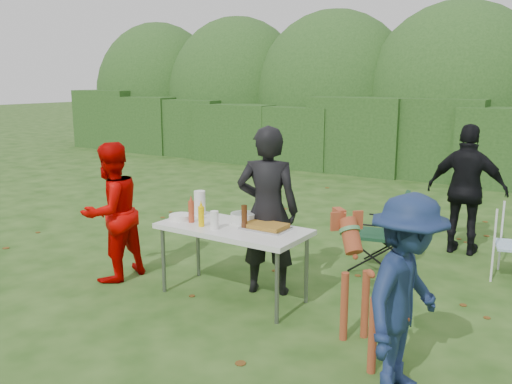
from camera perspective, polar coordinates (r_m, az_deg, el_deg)
The scene contains 19 objects.
ground at distance 5.59m, azimuth -5.06°, elevation -11.04°, with size 80.00×80.00×0.00m, color #1E4211.
hedge_row at distance 12.52m, azimuth 18.19°, elevation 5.21°, with size 22.00×1.40×1.70m, color #23471C.
shrub_backdrop at distance 14.01m, azimuth 20.14°, elevation 8.81°, with size 20.00×2.60×3.20m, color #3D6628.
folding_table at distance 5.37m, azimuth -2.44°, elevation -4.20°, with size 1.50×0.70×0.74m.
person_cook at distance 5.47m, azimuth 1.23°, elevation -2.00°, with size 0.63×0.41×1.73m, color black.
person_red_jacket at distance 6.07m, azimuth -14.96°, elevation -2.05°, with size 0.74×0.57×1.51m, color #C50200.
person_black_puffy at distance 7.21m, azimuth 21.31°, elevation 0.21°, with size 0.96×0.40×1.63m, color black.
child at distance 3.90m, azimuth 15.52°, elevation -10.54°, with size 0.93×0.53×1.43m, color #16264C.
dog at distance 4.42m, azimuth 11.90°, elevation -10.40°, with size 1.09×0.43×1.03m, color #984023, non-canonical shape.
camping_chair at distance 6.42m, azimuth 13.07°, elevation -3.94°, with size 0.57×0.57×0.92m, color #163C24, non-canonical shape.
food_tray at distance 5.26m, azimuth 1.03°, elevation -3.81°, with size 0.45×0.30×0.02m, color #B7B7BA.
focaccia_bread at distance 5.26m, azimuth 1.03°, elevation -3.52°, with size 0.40×0.26×0.04m, color olive.
mustard_bottle at distance 5.36m, azimuth -5.79°, elevation -2.58°, with size 0.06×0.06×0.20m, color #FFC804.
ketchup_bottle at distance 5.52m, azimuth -6.83°, elevation -2.08°, with size 0.06×0.06×0.22m, color #AD3F23.
beer_bottle at distance 5.23m, azimuth -1.25°, elevation -2.68°, with size 0.06×0.06×0.24m, color #47230F.
paper_towel_roll at distance 5.82m, azimuth -5.94°, elevation -1.14°, with size 0.12×0.12×0.26m, color white.
cup_stack at distance 5.26m, azimuth -4.40°, elevation -2.97°, with size 0.08×0.08×0.18m, color white.
pasta_bowl at distance 5.48m, azimuth -1.35°, elevation -2.74°, with size 0.26×0.26×0.10m, color silver.
plate_stack at distance 5.68m, azimuth -7.93°, elevation -2.60°, with size 0.24×0.24×0.05m, color white.
Camera 1 is at (3.21, -4.03, 2.17)m, focal length 38.00 mm.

